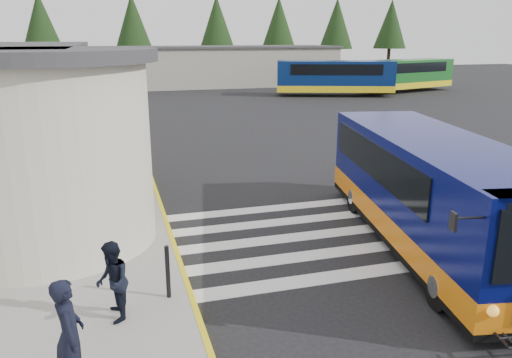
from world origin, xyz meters
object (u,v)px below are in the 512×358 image
object	(u,v)px
bollard	(168,272)
far_bus_b	(407,74)
pedestrian_a	(69,335)
far_bus_a	(335,76)
transit_bus	(433,196)
pedestrian_b	(112,282)

from	to	relation	value
bollard	far_bus_b	bearing A→B (deg)	51.45
pedestrian_a	far_bus_b	distance (m)	46.53
pedestrian_a	far_bus_a	distance (m)	40.62
transit_bus	pedestrian_b	size ratio (longest dim) A/B	6.71
pedestrian_b	far_bus_a	size ratio (longest dim) A/B	0.14
pedestrian_b	far_bus_b	distance (m)	44.76
pedestrian_b	bollard	world-z (taller)	pedestrian_b
far_bus_a	far_bus_b	world-z (taller)	far_bus_a
pedestrian_a	pedestrian_b	bearing A→B (deg)	-25.49
pedestrian_a	far_bus_b	size ratio (longest dim) A/B	0.17
far_bus_b	pedestrian_a	bearing A→B (deg)	125.38
transit_bus	far_bus_b	xyz separation A→B (m)	(20.41, 33.09, 0.36)
pedestrian_a	pedestrian_b	distance (m)	1.88
transit_bus	bollard	size ratio (longest dim) A/B	9.22
transit_bus	pedestrian_b	world-z (taller)	transit_bus
pedestrian_b	bollard	bearing A→B (deg)	114.52
transit_bus	pedestrian_a	bearing A→B (deg)	-147.74
pedestrian_b	far_bus_b	world-z (taller)	far_bus_b
transit_bus	pedestrian_b	bearing A→B (deg)	-157.91
pedestrian_b	far_bus_a	bearing A→B (deg)	146.31
pedestrian_a	far_bus_b	xyz separation A→B (m)	(28.89, 36.47, 0.66)
transit_bus	far_bus_b	world-z (taller)	far_bus_b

